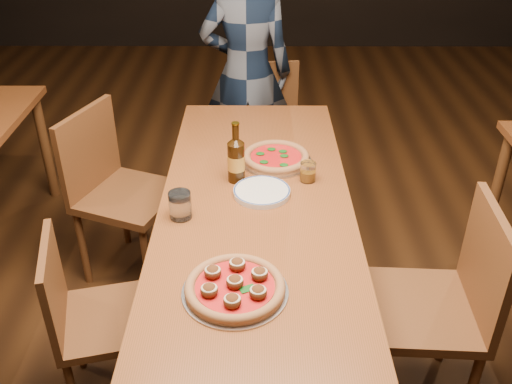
{
  "coord_description": "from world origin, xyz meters",
  "views": [
    {
      "loc": [
        0.01,
        -2.02,
        2.04
      ],
      "look_at": [
        0.0,
        -0.05,
        0.82
      ],
      "focal_mm": 40.0,
      "sensor_mm": 36.0,
      "label": 1
    }
  ],
  "objects_px": {
    "chair_main_sw": "(129,195)",
    "pizza_meatball": "(235,287)",
    "pizza_margherita": "(276,158)",
    "water_glass": "(180,205)",
    "table_main": "(256,214)",
    "beer_bottle": "(236,161)",
    "diner": "(247,73)",
    "chair_main_nw": "(109,318)",
    "plate_stack": "(262,192)",
    "chair_end": "(269,132)",
    "amber_glass": "(308,172)",
    "chair_main_e": "(419,307)"
  },
  "relations": [
    {
      "from": "water_glass",
      "to": "beer_bottle",
      "type": "bearing_deg",
      "value": 53.77
    },
    {
      "from": "plate_stack",
      "to": "diner",
      "type": "xyz_separation_m",
      "value": [
        -0.09,
        1.36,
        0.03
      ]
    },
    {
      "from": "chair_main_nw",
      "to": "chair_end",
      "type": "height_order",
      "value": "chair_end"
    },
    {
      "from": "diner",
      "to": "water_glass",
      "type": "bearing_deg",
      "value": 80.3
    },
    {
      "from": "chair_main_e",
      "to": "water_glass",
      "type": "height_order",
      "value": "chair_main_e"
    },
    {
      "from": "water_glass",
      "to": "table_main",
      "type": "bearing_deg",
      "value": 23.11
    },
    {
      "from": "diner",
      "to": "chair_main_sw",
      "type": "bearing_deg",
      "value": 56.92
    },
    {
      "from": "chair_main_nw",
      "to": "chair_main_sw",
      "type": "bearing_deg",
      "value": -8.45
    },
    {
      "from": "plate_stack",
      "to": "water_glass",
      "type": "relative_size",
      "value": 2.17
    },
    {
      "from": "table_main",
      "to": "beer_bottle",
      "type": "bearing_deg",
      "value": 118.34
    },
    {
      "from": "chair_main_nw",
      "to": "beer_bottle",
      "type": "relative_size",
      "value": 3.05
    },
    {
      "from": "chair_main_nw",
      "to": "plate_stack",
      "type": "height_order",
      "value": "chair_main_nw"
    },
    {
      "from": "pizza_margherita",
      "to": "water_glass",
      "type": "relative_size",
      "value": 2.98
    },
    {
      "from": "beer_bottle",
      "to": "pizza_meatball",
      "type": "bearing_deg",
      "value": -88.45
    },
    {
      "from": "amber_glass",
      "to": "plate_stack",
      "type": "bearing_deg",
      "value": -149.8
    },
    {
      "from": "amber_glass",
      "to": "diner",
      "type": "height_order",
      "value": "diner"
    },
    {
      "from": "plate_stack",
      "to": "beer_bottle",
      "type": "distance_m",
      "value": 0.18
    },
    {
      "from": "plate_stack",
      "to": "amber_glass",
      "type": "xyz_separation_m",
      "value": [
        0.2,
        0.12,
        0.03
      ]
    },
    {
      "from": "beer_bottle",
      "to": "diner",
      "type": "distance_m",
      "value": 1.25
    },
    {
      "from": "table_main",
      "to": "chair_main_nw",
      "type": "xyz_separation_m",
      "value": [
        -0.58,
        -0.35,
        -0.26
      ]
    },
    {
      "from": "water_glass",
      "to": "diner",
      "type": "height_order",
      "value": "diner"
    },
    {
      "from": "pizza_meatball",
      "to": "pizza_margherita",
      "type": "relative_size",
      "value": 1.07
    },
    {
      "from": "table_main",
      "to": "diner",
      "type": "relative_size",
      "value": 1.26
    },
    {
      "from": "chair_main_nw",
      "to": "pizza_margherita",
      "type": "xyz_separation_m",
      "value": [
        0.68,
        0.69,
        0.36
      ]
    },
    {
      "from": "water_glass",
      "to": "chair_main_sw",
      "type": "bearing_deg",
      "value": 121.08
    },
    {
      "from": "table_main",
      "to": "pizza_meatball",
      "type": "xyz_separation_m",
      "value": [
        -0.07,
        -0.58,
        0.1
      ]
    },
    {
      "from": "chair_main_sw",
      "to": "beer_bottle",
      "type": "bearing_deg",
      "value": -96.48
    },
    {
      "from": "water_glass",
      "to": "pizza_margherita",
      "type": "bearing_deg",
      "value": 49.79
    },
    {
      "from": "chair_end",
      "to": "amber_glass",
      "type": "bearing_deg",
      "value": -87.33
    },
    {
      "from": "chair_end",
      "to": "pizza_margherita",
      "type": "distance_m",
      "value": 1.03
    },
    {
      "from": "chair_main_sw",
      "to": "water_glass",
      "type": "xyz_separation_m",
      "value": [
        0.36,
        -0.59,
        0.33
      ]
    },
    {
      "from": "beer_bottle",
      "to": "water_glass",
      "type": "relative_size",
      "value": 2.43
    },
    {
      "from": "plate_stack",
      "to": "amber_glass",
      "type": "relative_size",
      "value": 2.78
    },
    {
      "from": "chair_main_e",
      "to": "pizza_margherita",
      "type": "bearing_deg",
      "value": -138.96
    },
    {
      "from": "table_main",
      "to": "chair_main_nw",
      "type": "bearing_deg",
      "value": -148.77
    },
    {
      "from": "diner",
      "to": "pizza_margherita",
      "type": "bearing_deg",
      "value": 97.33
    },
    {
      "from": "chair_main_e",
      "to": "chair_end",
      "type": "relative_size",
      "value": 1.11
    },
    {
      "from": "chair_end",
      "to": "diner",
      "type": "distance_m",
      "value": 0.4
    },
    {
      "from": "table_main",
      "to": "chair_end",
      "type": "relative_size",
      "value": 2.28
    },
    {
      "from": "chair_main_sw",
      "to": "beer_bottle",
      "type": "relative_size",
      "value": 3.52
    },
    {
      "from": "beer_bottle",
      "to": "water_glass",
      "type": "height_order",
      "value": "beer_bottle"
    },
    {
      "from": "chair_main_nw",
      "to": "pizza_margherita",
      "type": "bearing_deg",
      "value": -58.0
    },
    {
      "from": "chair_main_sw",
      "to": "pizza_meatball",
      "type": "distance_m",
      "value": 1.23
    },
    {
      "from": "chair_main_sw",
      "to": "pizza_meatball",
      "type": "height_order",
      "value": "chair_main_sw"
    },
    {
      "from": "pizza_meatball",
      "to": "pizza_margherita",
      "type": "xyz_separation_m",
      "value": [
        0.16,
        0.91,
        -0.0
      ]
    },
    {
      "from": "pizza_meatball",
      "to": "plate_stack",
      "type": "height_order",
      "value": "pizza_meatball"
    },
    {
      "from": "diner",
      "to": "pizza_meatball",
      "type": "bearing_deg",
      "value": 88.92
    },
    {
      "from": "pizza_margherita",
      "to": "pizza_meatball",
      "type": "bearing_deg",
      "value": -99.94
    },
    {
      "from": "pizza_margherita",
      "to": "water_glass",
      "type": "xyz_separation_m",
      "value": [
        -0.39,
        -0.46,
        0.03
      ]
    },
    {
      "from": "chair_main_nw",
      "to": "chair_end",
      "type": "bearing_deg",
      "value": -35.35
    }
  ]
}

